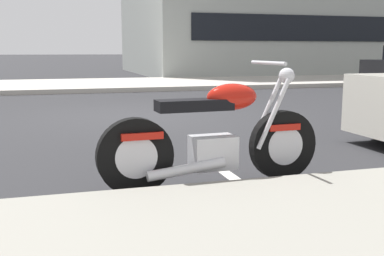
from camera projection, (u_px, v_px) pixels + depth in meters
The scene contains 3 objects.
ground_plane at pixel (146, 116), 8.88m from camera, with size 260.00×260.00×0.00m, color #28282B.
parking_stall_stripe at pixel (226, 173), 4.72m from camera, with size 0.12×2.20×0.01m, color silver.
parked_motorcycle at pixel (215, 139), 4.22m from camera, with size 2.10×0.62×1.13m.
Camera 1 is at (-1.62, -8.69, 1.23)m, focal length 43.83 mm.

